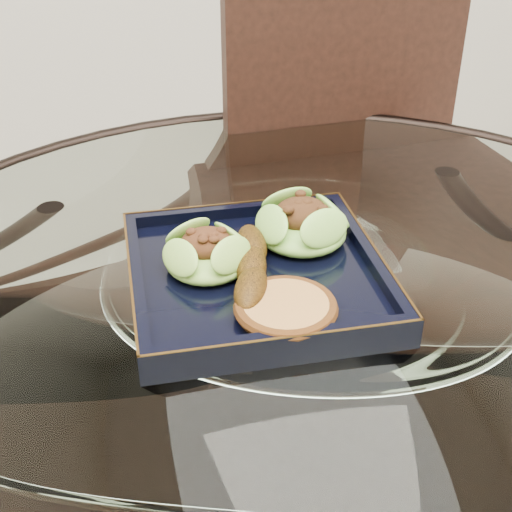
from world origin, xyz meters
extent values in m
cylinder|color=white|center=(0.00, 0.00, 0.76)|extent=(1.10, 1.10, 0.01)
torus|color=black|center=(0.00, 0.00, 0.76)|extent=(1.13, 1.13, 0.02)
cylinder|color=black|center=(0.28, 0.28, 0.38)|extent=(0.04, 0.04, 0.75)
cylinder|color=black|center=(-0.28, 0.28, 0.38)|extent=(0.04, 0.04, 0.75)
cube|color=#321710|center=(0.21, 0.31, 0.48)|extent=(0.47, 0.47, 0.04)
cube|color=#321710|center=(0.19, 0.51, 0.76)|extent=(0.41, 0.07, 0.47)
cylinder|color=#321710|center=(0.41, 0.15, 0.23)|extent=(0.03, 0.03, 0.46)
cylinder|color=#321710|center=(0.01, 0.48, 0.23)|extent=(0.03, 0.03, 0.46)
cylinder|color=#321710|center=(0.37, 0.51, 0.23)|extent=(0.03, 0.03, 0.46)
cube|color=black|center=(-0.05, 0.04, 0.77)|extent=(0.27, 0.27, 0.02)
ellipsoid|color=#62AE32|center=(-0.10, 0.06, 0.80)|extent=(0.10, 0.10, 0.03)
ellipsoid|color=#68B033|center=(0.01, 0.09, 0.80)|extent=(0.11, 0.11, 0.04)
ellipsoid|color=#563409|center=(-0.06, 0.03, 0.80)|extent=(0.06, 0.16, 0.03)
cylinder|color=#C78742|center=(-0.04, -0.04, 0.79)|extent=(0.10, 0.10, 0.02)
camera|label=1|loc=(-0.17, -0.59, 1.21)|focal=50.00mm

